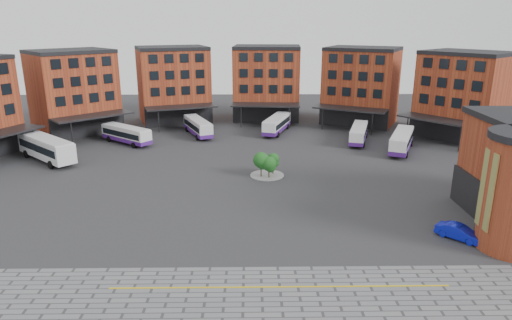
{
  "coord_description": "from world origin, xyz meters",
  "views": [
    {
      "loc": [
        -0.25,
        -44.33,
        19.54
      ],
      "look_at": [
        0.47,
        6.01,
        4.0
      ],
      "focal_mm": 32.0,
      "sensor_mm": 36.0,
      "label": 1
    }
  ],
  "objects_px": {
    "bus_a": "(46,147)",
    "blue_car": "(459,232)",
    "bus_d": "(277,124)",
    "bus_e": "(359,133)",
    "tree_island": "(267,163)",
    "bus_f": "(402,141)",
    "bus_c": "(198,126)",
    "bus_b": "(126,134)"
  },
  "relations": [
    {
      "from": "bus_c",
      "to": "bus_e",
      "type": "distance_m",
      "value": 27.66
    },
    {
      "from": "bus_c",
      "to": "bus_f",
      "type": "bearing_deg",
      "value": -40.79
    },
    {
      "from": "bus_f",
      "to": "bus_a",
      "type": "bearing_deg",
      "value": -151.15
    },
    {
      "from": "tree_island",
      "to": "bus_b",
      "type": "height_order",
      "value": "tree_island"
    },
    {
      "from": "tree_island",
      "to": "bus_d",
      "type": "height_order",
      "value": "tree_island"
    },
    {
      "from": "bus_a",
      "to": "bus_b",
      "type": "height_order",
      "value": "bus_a"
    },
    {
      "from": "tree_island",
      "to": "bus_e",
      "type": "xyz_separation_m",
      "value": [
        15.87,
        17.34,
        -0.36
      ]
    },
    {
      "from": "bus_b",
      "to": "bus_d",
      "type": "relative_size",
      "value": 0.88
    },
    {
      "from": "bus_f",
      "to": "bus_e",
      "type": "bearing_deg",
      "value": 158.44
    },
    {
      "from": "bus_a",
      "to": "bus_e",
      "type": "bearing_deg",
      "value": -35.8
    },
    {
      "from": "tree_island",
      "to": "bus_e",
      "type": "bearing_deg",
      "value": 47.54
    },
    {
      "from": "bus_b",
      "to": "bus_d",
      "type": "bearing_deg",
      "value": -35.78
    },
    {
      "from": "bus_c",
      "to": "blue_car",
      "type": "relative_size",
      "value": 2.49
    },
    {
      "from": "tree_island",
      "to": "bus_c",
      "type": "height_order",
      "value": "tree_island"
    },
    {
      "from": "tree_island",
      "to": "bus_d",
      "type": "xyz_separation_m",
      "value": [
        2.68,
        24.17,
        -0.26
      ]
    },
    {
      "from": "tree_island",
      "to": "bus_a",
      "type": "xyz_separation_m",
      "value": [
        -31.41,
        7.51,
        0.2
      ]
    },
    {
      "from": "bus_a",
      "to": "bus_f",
      "type": "relative_size",
      "value": 1.0
    },
    {
      "from": "bus_a",
      "to": "bus_c",
      "type": "height_order",
      "value": "bus_a"
    },
    {
      "from": "bus_d",
      "to": "blue_car",
      "type": "height_order",
      "value": "bus_d"
    },
    {
      "from": "bus_c",
      "to": "blue_car",
      "type": "xyz_separation_m",
      "value": [
        28.5,
        -40.24,
        -0.88
      ]
    },
    {
      "from": "bus_e",
      "to": "blue_car",
      "type": "relative_size",
      "value": 2.41
    },
    {
      "from": "tree_island",
      "to": "bus_f",
      "type": "bearing_deg",
      "value": 29.14
    },
    {
      "from": "tree_island",
      "to": "bus_e",
      "type": "height_order",
      "value": "tree_island"
    },
    {
      "from": "bus_c",
      "to": "bus_b",
      "type": "bearing_deg",
      "value": -176.61
    },
    {
      "from": "bus_d",
      "to": "bus_e",
      "type": "distance_m",
      "value": 14.85
    },
    {
      "from": "bus_a",
      "to": "bus_f",
      "type": "distance_m",
      "value": 52.83
    },
    {
      "from": "bus_b",
      "to": "bus_c",
      "type": "height_order",
      "value": "bus_c"
    },
    {
      "from": "bus_b",
      "to": "bus_f",
      "type": "relative_size",
      "value": 0.86
    },
    {
      "from": "bus_f",
      "to": "bus_b",
      "type": "bearing_deg",
      "value": -162.61
    },
    {
      "from": "bus_c",
      "to": "blue_car",
      "type": "distance_m",
      "value": 49.32
    },
    {
      "from": "bus_a",
      "to": "blue_car",
      "type": "height_order",
      "value": "bus_a"
    },
    {
      "from": "bus_e",
      "to": "blue_car",
      "type": "bearing_deg",
      "value": -70.26
    },
    {
      "from": "bus_c",
      "to": "bus_d",
      "type": "xyz_separation_m",
      "value": [
        13.99,
        1.69,
        0.03
      ]
    },
    {
      "from": "bus_b",
      "to": "blue_car",
      "type": "relative_size",
      "value": 2.25
    },
    {
      "from": "tree_island",
      "to": "blue_car",
      "type": "relative_size",
      "value": 1.05
    },
    {
      "from": "bus_d",
      "to": "bus_e",
      "type": "bearing_deg",
      "value": -8.34
    },
    {
      "from": "bus_a",
      "to": "bus_b",
      "type": "bearing_deg",
      "value": -0.84
    },
    {
      "from": "bus_a",
      "to": "blue_car",
      "type": "xyz_separation_m",
      "value": [
        48.6,
        -25.28,
        -1.37
      ]
    },
    {
      "from": "tree_island",
      "to": "blue_car",
      "type": "distance_m",
      "value": 24.75
    },
    {
      "from": "tree_island",
      "to": "bus_d",
      "type": "relative_size",
      "value": 0.41
    },
    {
      "from": "bus_b",
      "to": "bus_d",
      "type": "xyz_separation_m",
      "value": [
        25.13,
        7.15,
        0.06
      ]
    },
    {
      "from": "bus_c",
      "to": "bus_f",
      "type": "xyz_separation_m",
      "value": [
        32.55,
        -10.63,
        0.09
      ]
    }
  ]
}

